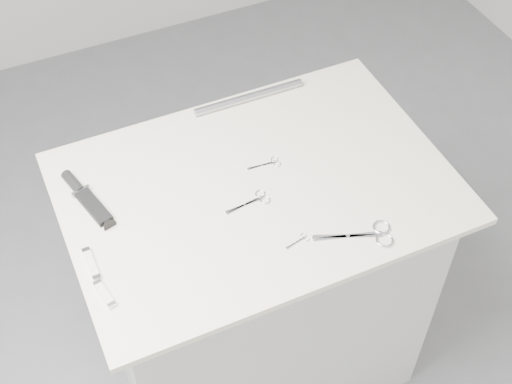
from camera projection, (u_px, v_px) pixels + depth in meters
name	position (u px, v px, depth m)	size (l,w,h in m)	color
ground	(257.00, 358.00, 2.54)	(4.00, 4.00, 0.01)	slate
plinth	(257.00, 287.00, 2.20)	(0.90, 0.60, 0.90)	#B2B2AF
display_board	(257.00, 188.00, 1.85)	(1.00, 0.70, 0.02)	beige
large_shears	(371.00, 235.00, 1.74)	(0.19, 0.11, 0.01)	silver
embroidery_scissors_a	(255.00, 201.00, 1.81)	(0.12, 0.05, 0.00)	silver
embroidery_scissors_b	(269.00, 164.00, 1.90)	(0.09, 0.04, 0.00)	silver
tiny_scissors	(300.00, 240.00, 1.73)	(0.07, 0.03, 0.00)	silver
sheathed_knife	(84.00, 196.00, 1.81)	(0.08, 0.21, 0.03)	black
pocket_knife_a	(91.00, 264.00, 1.67)	(0.02, 0.10, 0.01)	silver
pocket_knife_b	(105.00, 294.00, 1.62)	(0.03, 0.08, 0.01)	silver
metal_rail	(249.00, 97.00, 2.06)	(0.02, 0.02, 0.33)	#999CA2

